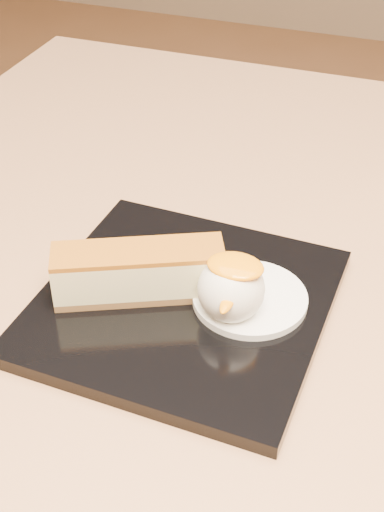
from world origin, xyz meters
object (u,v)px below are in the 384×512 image
at_px(ice_cream_scoop, 231,289).
at_px(dessert_plate, 183,304).
at_px(table, 233,366).
at_px(cheesecake, 139,272).

bearing_deg(ice_cream_scoop, dessert_plate, 172.87).
bearing_deg(table, cheesecake, -116.50).
bearing_deg(ice_cream_scoop, table, 103.06).
bearing_deg(dessert_plate, cheesecake, -171.87).
bearing_deg(cheesecake, table, 38.14).
xyz_separation_m(table, ice_cream_scoop, (0.02, -0.10, 0.19)).
xyz_separation_m(table, cheesecake, (-0.05, -0.10, 0.19)).
xyz_separation_m(cheesecake, ice_cream_scoop, (0.08, 0.00, 0.00)).
distance_m(table, cheesecake, 0.22).
bearing_deg(ice_cream_scoop, cheesecake, 180.00).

